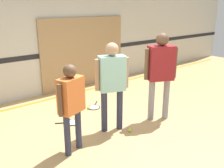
# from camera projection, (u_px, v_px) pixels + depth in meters

# --- Properties ---
(ground_plane) EXTENTS (16.00, 16.00, 0.00)m
(ground_plane) POSITION_uv_depth(u_px,v_px,m) (115.00, 129.00, 4.70)
(ground_plane) COLOR tan
(wall_back) EXTENTS (16.00, 0.07, 3.20)m
(wall_back) POSITION_uv_depth(u_px,v_px,m) (46.00, 32.00, 6.19)
(wall_back) COLOR beige
(wall_back) RESTS_ON ground_plane
(wall_panel) EXTENTS (2.63, 0.05, 1.92)m
(wall_panel) POSITION_uv_depth(u_px,v_px,m) (84.00, 53.00, 6.97)
(wall_panel) COLOR #9E7F56
(wall_panel) RESTS_ON ground_plane
(floor_stripe) EXTENTS (14.40, 0.10, 0.01)m
(floor_stripe) POSITION_uv_depth(u_px,v_px,m) (59.00, 97.00, 6.35)
(floor_stripe) COLOR orange
(floor_stripe) RESTS_ON ground_plane
(person_instructor) EXTENTS (0.58, 0.40, 1.63)m
(person_instructor) POSITION_uv_depth(u_px,v_px,m) (112.00, 78.00, 4.39)
(person_instructor) COLOR #2D334C
(person_instructor) RESTS_ON ground_plane
(person_student_left) EXTENTS (0.52, 0.33, 1.42)m
(person_student_left) POSITION_uv_depth(u_px,v_px,m) (71.00, 100.00, 3.74)
(person_student_left) COLOR #2D334C
(person_student_left) RESTS_ON ground_plane
(person_student_right) EXTENTS (0.61, 0.45, 1.75)m
(person_student_right) POSITION_uv_depth(u_px,v_px,m) (161.00, 68.00, 4.81)
(person_student_right) COLOR gray
(person_student_right) RESTS_ON ground_plane
(racket_spare_on_floor) EXTENTS (0.48, 0.47, 0.03)m
(racket_spare_on_floor) POSITION_uv_depth(u_px,v_px,m) (94.00, 107.00, 5.69)
(racket_spare_on_floor) COLOR #28282D
(racket_spare_on_floor) RESTS_ON ground_plane
(racket_second_spare) EXTENTS (0.50, 0.40, 0.03)m
(racket_second_spare) POSITION_uv_depth(u_px,v_px,m) (72.00, 122.00, 4.95)
(racket_second_spare) COLOR #28282D
(racket_second_spare) RESTS_ON ground_plane
(tennis_ball_near_instructor) EXTENTS (0.07, 0.07, 0.07)m
(tennis_ball_near_instructor) POSITION_uv_depth(u_px,v_px,m) (130.00, 130.00, 4.60)
(tennis_ball_near_instructor) COLOR #CCE038
(tennis_ball_near_instructor) RESTS_ON ground_plane
(tennis_ball_by_spare_racket) EXTENTS (0.07, 0.07, 0.07)m
(tennis_ball_by_spare_racket) POSITION_uv_depth(u_px,v_px,m) (89.00, 108.00, 5.59)
(tennis_ball_by_spare_racket) COLOR #CCE038
(tennis_ball_by_spare_racket) RESTS_ON ground_plane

